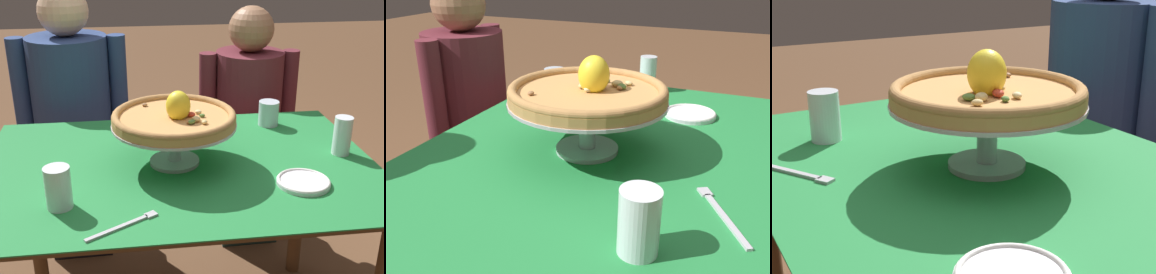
{
  "view_description": "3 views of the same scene",
  "coord_description": "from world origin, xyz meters",
  "views": [
    {
      "loc": [
        -0.15,
        -1.42,
        1.46
      ],
      "look_at": [
        0.05,
        0.02,
        0.84
      ],
      "focal_mm": 45.21,
      "sensor_mm": 36.0,
      "label": 1
    },
    {
      "loc": [
        -0.93,
        -0.37,
        1.23
      ],
      "look_at": [
        -0.03,
        0.03,
        0.8
      ],
      "focal_mm": 39.26,
      "sensor_mm": 36.0,
      "label": 2
    },
    {
      "loc": [
        0.85,
        -0.56,
        1.17
      ],
      "look_at": [
        -0.05,
        -0.02,
        0.82
      ],
      "focal_mm": 49.49,
      "sensor_mm": 36.0,
      "label": 3
    }
  ],
  "objects": [
    {
      "name": "diner_right",
      "position": [
        0.41,
        0.73,
        0.55
      ],
      "size": [
        0.48,
        0.32,
        1.17
      ],
      "color": "#1E3833",
      "rests_on": "ground"
    },
    {
      "name": "dinner_fork",
      "position": [
        -0.17,
        -0.34,
        0.76
      ],
      "size": [
        0.19,
        0.12,
        0.01
      ],
      "color": "#B7B7C1",
      "rests_on": "dining_table"
    },
    {
      "name": "water_glass_back_right",
      "position": [
        0.39,
        0.31,
        0.8
      ],
      "size": [
        0.08,
        0.08,
        0.1
      ],
      "color": "silver",
      "rests_on": "dining_table"
    },
    {
      "name": "water_glass_side_right",
      "position": [
        0.56,
        0.01,
        0.82
      ],
      "size": [
        0.06,
        0.06,
        0.13
      ],
      "color": "white",
      "rests_on": "dining_table"
    },
    {
      "name": "side_plate",
      "position": [
        0.36,
        -0.19,
        0.77
      ],
      "size": [
        0.16,
        0.16,
        0.02
      ],
      "color": "white",
      "rests_on": "dining_table"
    },
    {
      "name": "pizza_stand",
      "position": [
        -0.01,
        0.01,
        0.87
      ],
      "size": [
        0.4,
        0.4,
        0.14
      ],
      "color": "#B7B7C1",
      "rests_on": "dining_table"
    },
    {
      "name": "dining_table",
      "position": [
        0.0,
        0.0,
        0.65
      ],
      "size": [
        1.3,
        0.88,
        0.76
      ],
      "color": "brown",
      "rests_on": "ground"
    },
    {
      "name": "water_glass_front_left",
      "position": [
        -0.35,
        -0.23,
        0.81
      ],
      "size": [
        0.07,
        0.07,
        0.12
      ],
      "color": "white",
      "rests_on": "dining_table"
    },
    {
      "name": "pizza",
      "position": [
        -0.01,
        0.01,
        0.92
      ],
      "size": [
        0.4,
        0.4,
        0.11
      ],
      "color": "tan",
      "rests_on": "pizza_stand"
    }
  ]
}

